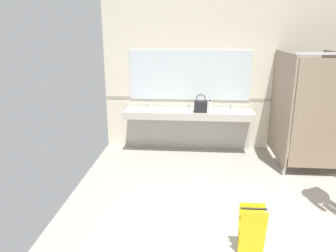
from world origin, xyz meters
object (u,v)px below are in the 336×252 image
at_px(handbag, 201,106).
at_px(paper_cup, 176,109).
at_px(soap_dispenser, 210,105).
at_px(wet_floor_sign, 252,231).

distance_m(handbag, paper_cup, 0.48).
height_order(handbag, soap_dispenser, handbag).
bearing_deg(handbag, soap_dispenser, 59.10).
distance_m(soap_dispenser, wet_floor_sign, 3.39).
height_order(handbag, wet_floor_sign, handbag).
bearing_deg(paper_cup, soap_dispenser, 23.93).
xyz_separation_m(handbag, paper_cup, (-0.47, 0.03, -0.08)).
height_order(soap_dispenser, paper_cup, soap_dispenser).
height_order(handbag, paper_cup, handbag).
bearing_deg(wet_floor_sign, handbag, 100.09).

